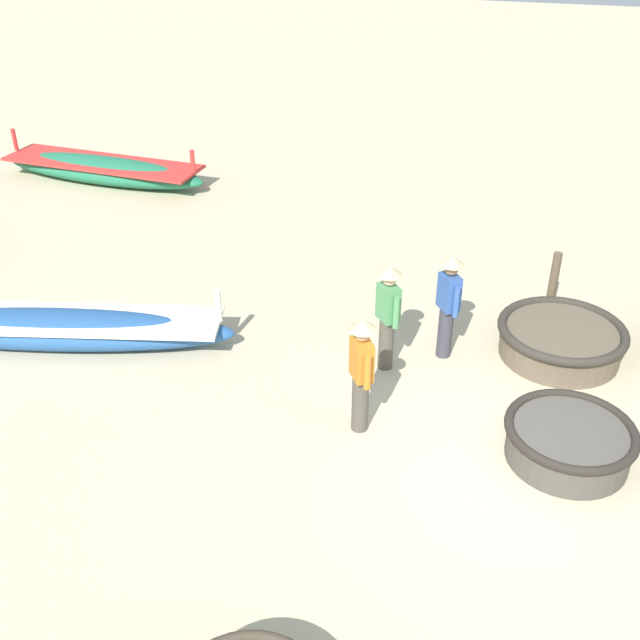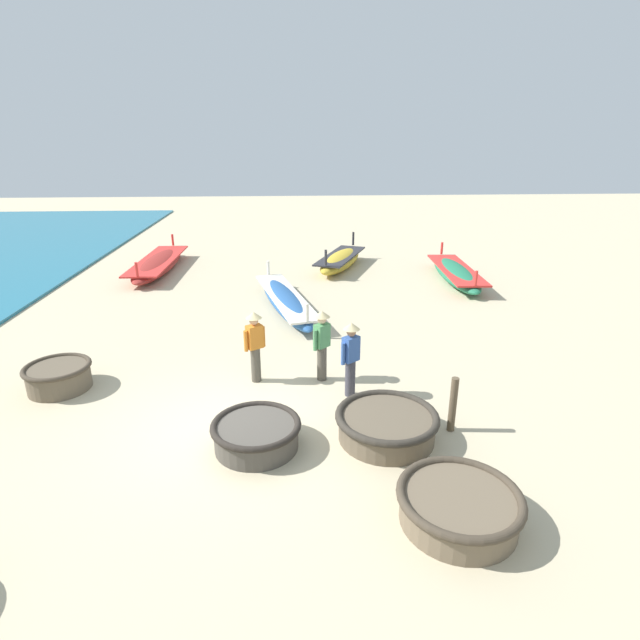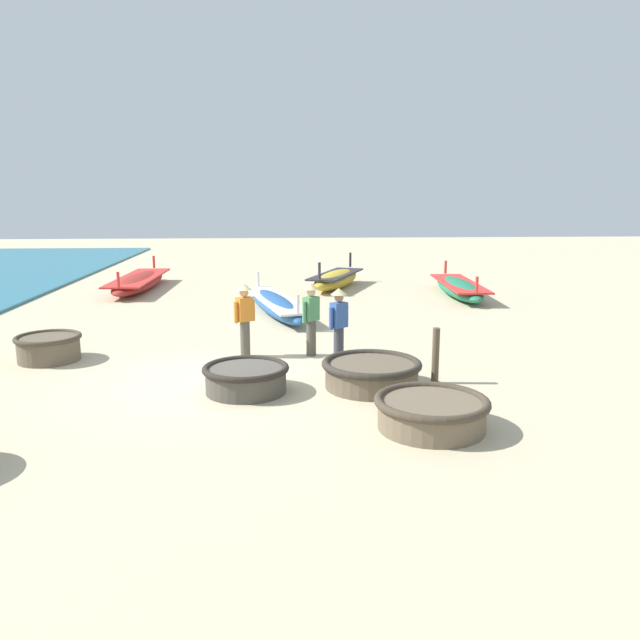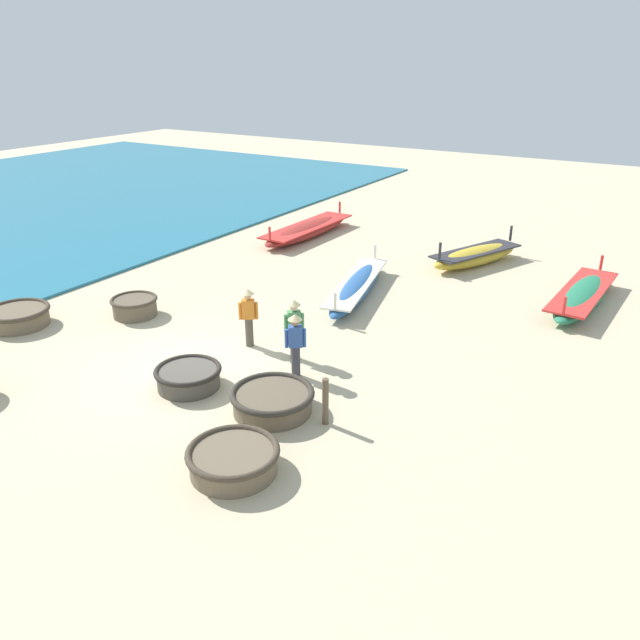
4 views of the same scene
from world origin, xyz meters
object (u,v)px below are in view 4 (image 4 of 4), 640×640
object	(u,v)px
coracle_weathered	(188,376)
fisherman_with_hat	(294,325)
long_boat_ochre_hull	(476,256)
fisherman_hauling	(248,314)
coracle_front_right	(233,459)
mooring_post_shoreline	(325,402)
coracle_front_left	(135,306)
coracle_far_right	(272,400)
long_boat_green_hull	(357,286)
fisherman_standing_left	(295,341)
coracle_center	(18,316)
long_boat_white_hull	(582,296)
long_boat_blue_hull	(308,230)

from	to	relation	value
coracle_weathered	fisherman_with_hat	distance (m)	3.00
long_boat_ochre_hull	fisherman_hauling	world-z (taller)	fisherman_hauling
coracle_front_right	fisherman_hauling	world-z (taller)	fisherman_hauling
coracle_weathered	fisherman_hauling	world-z (taller)	fisherman_hauling
coracle_weathered	mooring_post_shoreline	size ratio (longest dim) A/B	1.47
coracle_front_left	coracle_weathered	distance (m)	5.13
coracle_far_right	long_boat_green_hull	bearing A→B (deg)	104.21
coracle_weathered	fisherman_standing_left	distance (m)	2.72
fisherman_with_hat	mooring_post_shoreline	bearing A→B (deg)	-44.46
long_boat_green_hull	mooring_post_shoreline	world-z (taller)	mooring_post_shoreline
fisherman_hauling	coracle_front_left	bearing A→B (deg)	-178.40
coracle_front_left	coracle_center	xyz separation A→B (m)	(-2.35, -2.34, -0.01)
long_boat_green_hull	fisherman_standing_left	xyz separation A→B (m)	(1.42, -5.81, 0.66)
coracle_center	long_boat_green_hull	xyz separation A→B (m)	(7.31, 7.48, -0.01)
long_boat_green_hull	long_boat_white_hull	distance (m)	7.22
coracle_front_left	coracle_far_right	bearing A→B (deg)	-18.95
coracle_center	fisherman_hauling	xyz separation A→B (m)	(6.67, 2.47, 0.65)
long_boat_white_hull	fisherman_standing_left	world-z (taller)	fisherman_standing_left
fisherman_with_hat	long_boat_blue_hull	bearing A→B (deg)	120.92
fisherman_hauling	coracle_center	bearing A→B (deg)	-159.72
long_boat_white_hull	long_boat_ochre_hull	bearing A→B (deg)	152.55
coracle_front_right	coracle_center	world-z (taller)	coracle_center
coracle_far_right	fisherman_hauling	distance (m)	3.61
mooring_post_shoreline	fisherman_standing_left	bearing A→B (deg)	139.67
long_boat_blue_hull	coracle_center	bearing A→B (deg)	-99.08
coracle_center	coracle_front_right	bearing A→B (deg)	-12.56
coracle_front_left	coracle_front_right	distance (m)	8.77
coracle_far_right	fisherman_with_hat	size ratio (longest dim) A/B	1.14
coracle_weathered	mooring_post_shoreline	distance (m)	3.68
fisherman_standing_left	coracle_weathered	bearing A→B (deg)	-136.25
long_boat_green_hull	coracle_center	bearing A→B (deg)	-134.36
coracle_front_right	coracle_weathered	bearing A→B (deg)	145.91
coracle_front_left	coracle_far_right	xyz separation A→B (m)	(6.86, -2.36, -0.02)
coracle_front_right	fisherman_hauling	bearing A→B (deg)	124.28
long_boat_ochre_hull	coracle_far_right	bearing A→B (deg)	-91.87
coracle_weathered	mooring_post_shoreline	bearing A→B (deg)	5.13
coracle_center	fisherman_hauling	size ratio (longest dim) A/B	1.10
coracle_far_right	long_boat_ochre_hull	xyz separation A→B (m)	(0.41, 12.70, 0.06)
coracle_far_right	coracle_center	bearing A→B (deg)	179.93
coracle_front_left	long_boat_green_hull	distance (m)	7.14
coracle_front_right	mooring_post_shoreline	size ratio (longest dim) A/B	1.65
coracle_center	long_boat_ochre_hull	size ratio (longest dim) A/B	0.42
coracle_center	long_boat_blue_hull	xyz separation A→B (m)	(2.03, 12.70, -0.00)
fisherman_standing_left	fisherman_with_hat	bearing A→B (deg)	125.58
long_boat_white_hull	fisherman_hauling	world-z (taller)	fisherman_hauling
coracle_front_left	fisherman_standing_left	xyz separation A→B (m)	(6.38, -0.68, 0.64)
long_boat_blue_hull	fisherman_standing_left	xyz separation A→B (m)	(6.70, -11.04, 0.65)
coracle_front_right	coracle_weathered	world-z (taller)	coracle_front_right
coracle_front_left	mooring_post_shoreline	xyz separation A→B (m)	(8.14, -2.17, 0.24)
coracle_weathered	long_boat_white_hull	size ratio (longest dim) A/B	0.31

